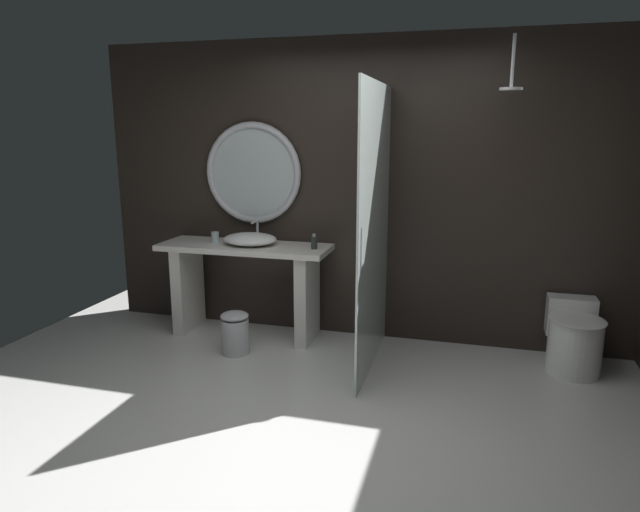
# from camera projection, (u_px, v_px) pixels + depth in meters

# --- Properties ---
(ground_plane) EXTENTS (5.76, 5.76, 0.00)m
(ground_plane) POSITION_uv_depth(u_px,v_px,m) (294.00, 437.00, 3.43)
(ground_plane) COLOR silver
(back_wall_panel) EXTENTS (4.80, 0.10, 2.60)m
(back_wall_panel) POSITION_uv_depth(u_px,v_px,m) (360.00, 192.00, 4.92)
(back_wall_panel) COLOR black
(back_wall_panel) RESTS_ON ground_plane
(vanity_counter) EXTENTS (1.53, 0.52, 0.84)m
(vanity_counter) POSITION_uv_depth(u_px,v_px,m) (245.00, 277.00, 5.04)
(vanity_counter) COLOR silver
(vanity_counter) RESTS_ON ground_plane
(vessel_sink) EXTENTS (0.48, 0.39, 0.20)m
(vessel_sink) POSITION_uv_depth(u_px,v_px,m) (250.00, 239.00, 4.95)
(vessel_sink) COLOR white
(vessel_sink) RESTS_ON vanity_counter
(tumbler_cup) EXTENTS (0.07, 0.07, 0.09)m
(tumbler_cup) POSITION_uv_depth(u_px,v_px,m) (215.00, 237.00, 5.07)
(tumbler_cup) COLOR silver
(tumbler_cup) RESTS_ON vanity_counter
(soap_dispenser) EXTENTS (0.05, 0.05, 0.13)m
(soap_dispenser) POSITION_uv_depth(u_px,v_px,m) (314.00, 242.00, 4.78)
(soap_dispenser) COLOR #282D28
(soap_dispenser) RESTS_ON vanity_counter
(round_wall_mirror) EXTENTS (0.91, 0.06, 0.91)m
(round_wall_mirror) POSITION_uv_depth(u_px,v_px,m) (253.00, 173.00, 5.06)
(round_wall_mirror) COLOR #B7B7BC
(shower_glass_panel) EXTENTS (0.02, 1.25, 2.17)m
(shower_glass_panel) POSITION_uv_depth(u_px,v_px,m) (374.00, 230.00, 4.27)
(shower_glass_panel) COLOR silver
(shower_glass_panel) RESTS_ON ground_plane
(rain_shower_head) EXTENTS (0.16, 0.16, 0.39)m
(rain_shower_head) POSITION_uv_depth(u_px,v_px,m) (511.00, 81.00, 4.05)
(rain_shower_head) COLOR #B7B7BC
(toilet) EXTENTS (0.41, 0.61, 0.53)m
(toilet) POSITION_uv_depth(u_px,v_px,m) (574.00, 338.00, 4.34)
(toilet) COLOR white
(toilet) RESTS_ON ground_plane
(waste_bin) EXTENTS (0.23, 0.23, 0.36)m
(waste_bin) POSITION_uv_depth(u_px,v_px,m) (235.00, 332.00, 4.68)
(waste_bin) COLOR #B7B7BC
(waste_bin) RESTS_ON ground_plane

